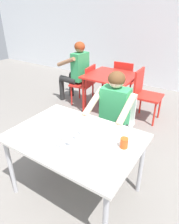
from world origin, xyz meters
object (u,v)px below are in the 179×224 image
Objects in this scene: table_background_red at (111,79)px; chair_red_far at (124,78)px; table_foreground at (75,142)px; thali_tray at (68,138)px; patron_background at (77,67)px; chair_red_right at (144,92)px; drinking_cup at (124,143)px; chair_red_left at (85,82)px; diner_foreground at (112,112)px; chair_foreground at (118,120)px.

chair_red_far reaches higher than table_background_red.
thali_tray reaches higher than table_foreground.
chair_red_right is at bearing 1.17° from patron_background.
drinking_cup is 0.12× the size of chair_red_left.
diner_foreground reaches higher than table_foreground.
diner_foreground is at bearing -86.84° from chair_foreground.
diner_foreground is at bearing 85.52° from thali_tray.
patron_background reaches higher than thali_tray.
thali_tray is 2.99× the size of drinking_cup.
drinking_cup is 0.74m from diner_foreground.
patron_background is (-0.21, 0.01, 0.26)m from chair_red_left.
chair_red_right reaches higher than chair_red_left.
thali_tray is 2.07m from chair_red_right.
drinking_cup reaches higher than table_foreground.
chair_red_right reaches higher than drinking_cup.
patron_background is at bearing 135.42° from drinking_cup.
diner_foreground is 0.95× the size of patron_background.
thali_tray is at bearing -55.42° from patron_background.
patron_background is (-1.42, -0.03, 0.22)m from chair_red_right.
chair_foreground is 1.80m from patron_background.
chair_foreground is at bearing -35.77° from patron_background.
chair_red_far is (-0.02, 0.63, -0.15)m from table_background_red.
diner_foreground is 1.79m from chair_red_left.
drinking_cup is at bearing -76.01° from chair_red_right.
chair_red_left is (-1.68, 1.86, -0.31)m from drinking_cup.
table_background_red is 0.80m from patron_background.
chair_red_right is (0.02, 2.06, -0.23)m from thali_tray.
chair_foreground is at bearing -57.54° from table_background_red.
chair_foreground is at bearing 93.16° from diner_foreground.
chair_red_right is at bearing 90.32° from table_foreground.
thali_tray is 0.24× the size of diner_foreground.
chair_red_far reaches higher than thali_tray.
table_background_red is at bearing 106.80° from thali_tray.
table_background_red is 1.06× the size of chair_red_far.
drinking_cup is 0.11× the size of chair_red_far.
patron_background reaches higher than chair_foreground.
chair_red_far is at bearing 112.04° from chair_foreground.
chair_foreground is 0.68× the size of patron_background.
drinking_cup is 0.11× the size of chair_foreground.
chair_red_right is at bearing -42.70° from chair_red_far.
drinking_cup is 0.08× the size of patron_background.
chair_red_far is 0.67× the size of patron_background.
chair_red_left is at bearing -178.33° from chair_red_right.
drinking_cup is at bearing -47.90° from chair_red_left.
chair_red_far reaches higher than table_foreground.
thali_tray is 0.23× the size of patron_background.
diner_foreground is 1.32× the size of chair_red_right.
chair_foreground is 0.95× the size of table_background_red.
chair_foreground is (-0.44, 0.82, -0.30)m from drinking_cup.
table_foreground is 0.69m from diner_foreground.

